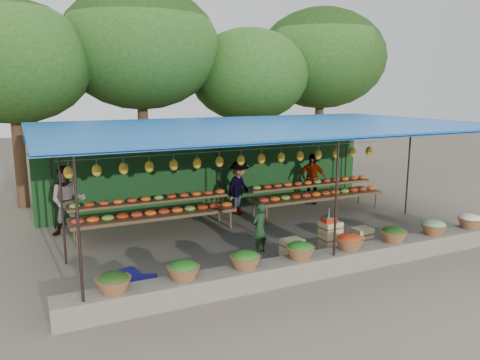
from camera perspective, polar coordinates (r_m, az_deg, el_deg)
name	(u,v)px	position (r m, az deg, el deg)	size (l,w,h in m)	color
ground	(264,235)	(12.08, 3.00, -6.66)	(60.00, 60.00, 0.00)	#675C4C
stone_curb	(329,262)	(9.83, 10.80, -9.83)	(10.60, 0.55, 0.40)	#685F53
stall_canopy	(264,130)	(11.60, 3.00, 6.15)	(10.80, 6.60, 2.82)	black
produce_baskets	(326,246)	(9.65, 10.39, -7.92)	(8.98, 0.58, 0.34)	brown
netting_backdrop	(217,168)	(14.56, -2.87, 1.45)	(10.60, 0.06, 2.50)	#19461F
tree_row	(197,60)	(17.31, -5.28, 14.41)	(16.51, 5.50, 7.12)	#392514
fruit_table_left	(154,210)	(12.24, -10.39, -3.64)	(4.21, 0.95, 0.93)	brown
fruit_table_right	(316,192)	(14.32, 9.29, -1.46)	(4.21, 0.95, 0.93)	brown
crate_counter	(329,242)	(10.72, 10.81, -7.41)	(2.37, 0.37, 0.77)	tan
weighing_scale	(329,219)	(10.55, 10.76, -4.68)	(0.30, 0.30, 0.32)	red
vendor_seated	(260,228)	(10.58, 2.40, -5.91)	(0.43, 0.28, 1.17)	#1A3A1D
customer_left	(68,201)	(12.55, -20.23, -2.42)	(0.87, 0.68, 1.79)	slate
customer_mid	(239,188)	(13.83, -0.10, -0.93)	(1.04, 0.60, 1.61)	slate
customer_right	(312,179)	(15.31, 8.71, 0.17)	(0.96, 0.40, 1.63)	slate
blue_crate_front	(125,279)	(9.26, -13.88, -11.65)	(0.49, 0.35, 0.29)	navy
blue_crate_back	(142,285)	(8.91, -11.91, -12.45)	(0.51, 0.37, 0.31)	navy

